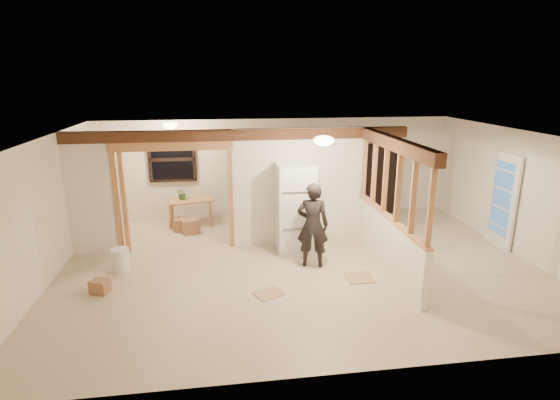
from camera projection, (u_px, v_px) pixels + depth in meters
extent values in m
cube|color=#BEA88E|center=(299.00, 265.00, 8.47)|extent=(9.00, 6.50, 0.01)
cube|color=white|center=(301.00, 136.00, 7.78)|extent=(9.00, 6.50, 0.01)
cube|color=silver|center=(277.00, 168.00, 11.22)|extent=(9.00, 0.01, 2.50)
cube|color=silver|center=(352.00, 281.00, 5.03)|extent=(9.00, 0.01, 2.50)
cube|color=silver|center=(43.00, 213.00, 7.51)|extent=(0.01, 6.50, 2.50)
cube|color=silver|center=(521.00, 194.00, 8.74)|extent=(0.01, 6.50, 2.50)
cube|color=white|center=(90.00, 194.00, 8.71)|extent=(0.90, 0.12, 2.50)
cube|color=white|center=(299.00, 187.00, 9.29)|extent=(2.80, 0.12, 2.50)
cube|color=#B9804E|center=(175.00, 198.00, 8.98)|extent=(2.46, 0.14, 2.20)
cube|color=#512E1B|center=(241.00, 135.00, 8.82)|extent=(7.00, 0.18, 0.22)
cube|color=#512E1B|center=(395.00, 144.00, 7.65)|extent=(0.18, 3.30, 0.22)
cube|color=white|center=(387.00, 244.00, 8.17)|extent=(0.12, 3.20, 1.00)
cube|color=#B9804E|center=(392.00, 184.00, 7.85)|extent=(0.14, 3.20, 1.32)
cube|color=black|center=(172.00, 160.00, 10.71)|extent=(1.12, 0.10, 1.10)
cube|color=white|center=(503.00, 201.00, 9.17)|extent=(0.12, 0.86, 2.00)
ellipsoid|color=#FFEABF|center=(324.00, 140.00, 7.35)|extent=(0.36, 0.36, 0.16)
ellipsoid|color=#FFEABF|center=(170.00, 125.00, 9.64)|extent=(0.32, 0.32, 0.14)
ellipsoid|color=#FFD88C|center=(192.00, 143.00, 9.12)|extent=(0.07, 0.07, 0.07)
cube|color=white|center=(295.00, 208.00, 8.96)|extent=(0.75, 0.73, 1.83)
imported|color=#252323|center=(313.00, 225.00, 8.20)|extent=(0.68, 0.54, 1.65)
cube|color=#B9804E|center=(191.00, 212.00, 10.64)|extent=(1.11, 0.71, 0.64)
imported|color=#345827|center=(182.00, 193.00, 10.52)|extent=(0.33, 0.31, 0.31)
cylinder|color=#AB111B|center=(100.00, 222.00, 9.96)|extent=(0.63, 0.63, 0.63)
cube|color=black|center=(378.00, 179.00, 11.46)|extent=(0.92, 0.31, 1.84)
cylinder|color=white|center=(121.00, 259.00, 8.19)|extent=(0.42, 0.42, 0.42)
cube|color=#966948|center=(190.00, 226.00, 10.15)|extent=(0.45, 0.42, 0.32)
cube|color=#966948|center=(182.00, 224.00, 10.30)|extent=(0.39, 0.39, 0.30)
cube|color=#966948|center=(100.00, 286.00, 7.33)|extent=(0.35, 0.32, 0.24)
cube|color=tan|center=(359.00, 278.00, 7.90)|extent=(0.49, 0.49, 0.02)
cube|color=tan|center=(269.00, 294.00, 7.32)|extent=(0.57, 0.53, 0.01)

